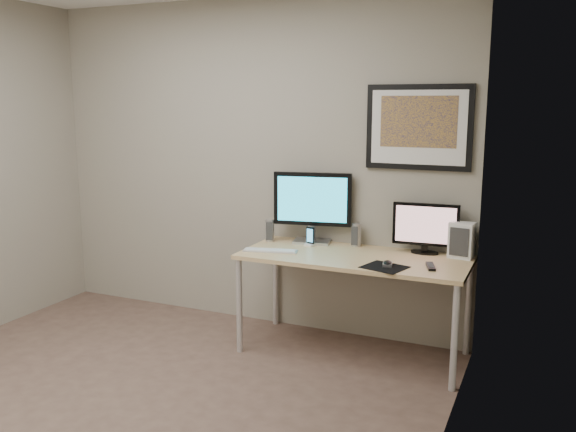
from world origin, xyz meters
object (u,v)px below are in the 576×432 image
object	(u,v)px
monitor_tv	(426,227)
speaker_left	(270,230)
speaker_right	(356,235)
keyboard	(270,250)
framed_art	(419,127)
desk	(354,264)
monitor_large	(312,204)
fan_unit	(462,240)
phone_dock	(310,236)

from	to	relation	value
monitor_tv	speaker_left	size ratio (longest dim) A/B	2.71
monitor_tv	speaker_left	xyz separation A→B (m)	(-1.18, -0.09, -0.11)
speaker_right	keyboard	world-z (taller)	speaker_right
framed_art	desk	bearing A→B (deg)	-136.54
framed_art	keyboard	distance (m)	1.37
desk	monitor_large	distance (m)	0.61
speaker_left	monitor_large	bearing A→B (deg)	-5.07
framed_art	fan_unit	xyz separation A→B (m)	(0.35, -0.09, -0.77)
desk	monitor_tv	xyz separation A→B (m)	(0.44, 0.25, 0.26)
speaker_right	framed_art	bearing A→B (deg)	11.54
monitor_tv	speaker_right	size ratio (longest dim) A/B	2.70
speaker_right	phone_dock	world-z (taller)	speaker_right
speaker_left	framed_art	bearing A→B (deg)	-9.75
monitor_tv	speaker_right	world-z (taller)	monitor_tv
monitor_large	fan_unit	xyz separation A→B (m)	(1.12, -0.01, -0.18)
phone_dock	fan_unit	world-z (taller)	fan_unit
monitor_tv	speaker_left	world-z (taller)	monitor_tv
framed_art	phone_dock	size ratio (longest dim) A/B	5.16
framed_art	speaker_right	distance (m)	0.91
desk	keyboard	xyz separation A→B (m)	(-0.59, -0.13, 0.07)
framed_art	speaker_right	bearing A→B (deg)	-172.22
monitor_tv	speaker_right	bearing A→B (deg)	173.62
speaker_right	fan_unit	xyz separation A→B (m)	(0.77, -0.04, 0.04)
monitor_large	keyboard	world-z (taller)	monitor_large
keyboard	phone_dock	bearing A→B (deg)	41.32
desk	speaker_right	world-z (taller)	speaker_right
speaker_left	speaker_right	bearing A→B (deg)	-9.23
desk	phone_dock	xyz separation A→B (m)	(-0.39, 0.15, 0.14)
desk	speaker_left	world-z (taller)	speaker_left
framed_art	monitor_tv	size ratio (longest dim) A/B	1.61
fan_unit	keyboard	bearing A→B (deg)	-156.97
speaker_left	speaker_right	size ratio (longest dim) A/B	0.99
speaker_left	keyboard	world-z (taller)	speaker_left
monitor_large	keyboard	size ratio (longest dim) A/B	1.51
desk	speaker_left	bearing A→B (deg)	167.33
fan_unit	framed_art	bearing A→B (deg)	171.82
speaker_left	speaker_right	distance (m)	0.68
speaker_left	fan_unit	distance (m)	1.44
desk	monitor_tv	distance (m)	0.57
speaker_left	speaker_right	world-z (taller)	speaker_right
monitor_tv	speaker_left	distance (m)	1.19
desk	speaker_right	bearing A→B (deg)	104.72
phone_dock	monitor_tv	bearing A→B (deg)	21.51
framed_art	monitor_tv	distance (m)	0.71
phone_dock	fan_unit	distance (m)	1.10
desk	speaker_left	xyz separation A→B (m)	(-0.74, 0.17, 0.15)
framed_art	monitor_large	bearing A→B (deg)	-173.39
monitor_large	keyboard	xyz separation A→B (m)	(-0.18, -0.38, -0.29)
speaker_right	desk	bearing A→B (deg)	-71.52
framed_art	keyboard	xyz separation A→B (m)	(-0.94, -0.47, -0.88)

